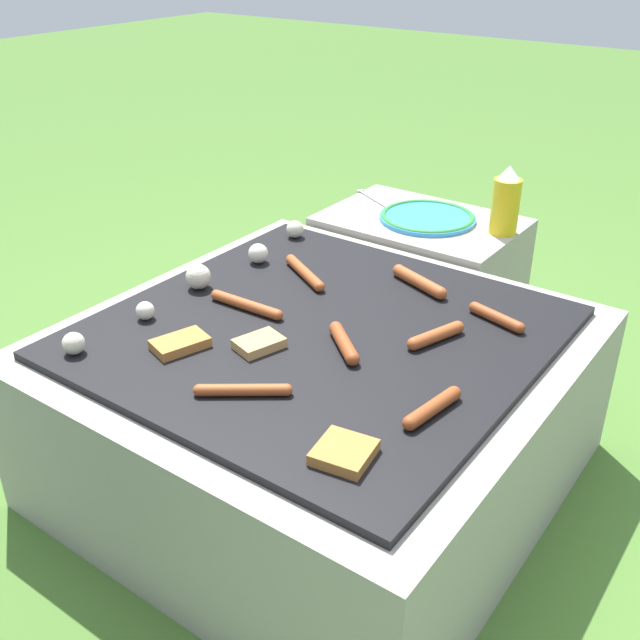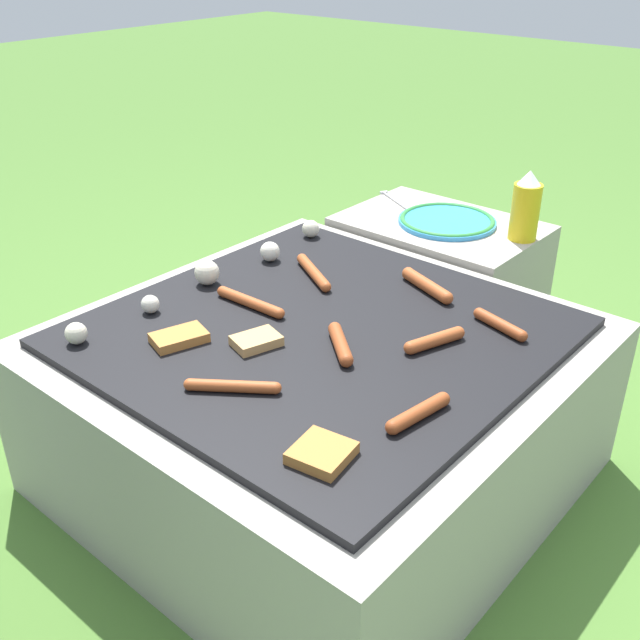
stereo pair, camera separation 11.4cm
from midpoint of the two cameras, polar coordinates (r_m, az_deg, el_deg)
ground_plane at (r=1.80m, az=-1.86°, el=-11.67°), size 14.00×14.00×0.00m
grill at (r=1.68m, az=-1.96°, el=-6.60°), size 1.00×1.00×0.39m
side_ledge at (r=2.25m, az=6.02°, el=2.99°), size 0.38×0.55×0.39m
sausage_mid_right at (r=1.53m, az=6.73°, el=-1.22°), size 0.14×0.07×0.03m
sausage_front_left at (r=1.80m, az=-3.00°, el=3.60°), size 0.11×0.18×0.03m
sausage_mid_left at (r=1.75m, az=5.68°, el=2.92°), size 0.08×0.17×0.03m
sausage_front_right at (r=1.37m, az=-8.29°, el=-5.36°), size 0.12×0.15×0.02m
sausage_back_right at (r=1.31m, az=6.10°, el=-6.72°), size 0.15×0.04×0.03m
sausage_back_center at (r=1.66m, az=-7.62°, el=1.13°), size 0.03×0.20×0.02m
sausage_back_left at (r=1.62m, az=11.35°, el=0.16°), size 0.06×0.14×0.02m
sausage_front_center at (r=1.49m, az=-0.35°, el=-1.81°), size 0.11×0.12×0.03m
bread_slice_left at (r=1.54m, az=-12.72°, el=-1.79°), size 0.12×0.10×0.02m
bread_slice_right at (r=1.51m, az=-6.83°, el=-1.82°), size 0.11×0.09×0.02m
bread_slice_center at (r=1.21m, az=-0.90°, el=-10.12°), size 0.10×0.10×0.02m
mushroom_row at (r=1.78m, az=-10.28°, el=3.42°), size 0.79×0.08×0.06m
plate_colorful at (r=2.17m, az=6.70°, el=7.76°), size 0.27×0.27×0.02m
condiment_bottle at (r=2.08m, az=12.45°, el=8.76°), size 0.08×0.08×0.19m
fork_utensil at (r=2.32m, az=2.60°, el=9.21°), size 0.10×0.17×0.01m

